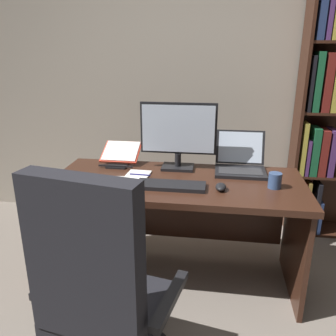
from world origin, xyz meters
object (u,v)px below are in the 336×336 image
notepad (137,176)px  coffee_mug (275,181)px  office_chair (103,306)px  keyboard (171,186)px  desk (178,204)px  pen (140,175)px  reading_stand_with_book (121,154)px  open_binder (90,184)px  computer_mouse (221,187)px  laptop (240,163)px  monitor (178,135)px

notepad → coffee_mug: 0.87m
office_chair → keyboard: (0.20, 0.76, 0.28)m
desk → pen: (-0.25, -0.05, 0.22)m
notepad → reading_stand_with_book: bearing=124.5°
pen → coffee_mug: 0.85m
desk → open_binder: size_ratio=3.85×
computer_mouse → coffee_mug: size_ratio=1.10×
open_binder → coffee_mug: size_ratio=4.45×
notepad → desk: bearing=10.1°
open_binder → pen: 0.34m
laptop → computer_mouse: laptop is taller
laptop → open_binder: 1.02m
monitor → computer_mouse: bearing=-50.5°
computer_mouse → laptop: bearing=71.0°
laptop → pen: size_ratio=2.45×
monitor → keyboard: bearing=-90.0°
laptop → keyboard: (-0.43, -0.38, -0.04)m
office_chair → laptop: office_chair is taller
monitor → reading_stand_with_book: (-0.43, 0.07, -0.17)m
desk → office_chair: 0.99m
desk → laptop: bearing=22.6°
laptop → coffee_mug: 0.35m
monitor → notepad: 0.40m
coffee_mug → computer_mouse: bearing=-165.4°
desk → office_chair: (-0.22, -0.96, -0.07)m
reading_stand_with_book → coffee_mug: (1.05, -0.35, -0.02)m
laptop → reading_stand_with_book: bearing=176.4°
pen → coffee_mug: size_ratio=1.48×
reading_stand_with_book → notepad: size_ratio=1.35×
laptop → pen: bearing=-161.7°
computer_mouse → reading_stand_with_book: 0.85m
reading_stand_with_book → open_binder: (-0.06, -0.48, -0.06)m
coffee_mug → open_binder: bearing=-173.2°
reading_stand_with_book → coffee_mug: reading_stand_with_book is taller
monitor → open_binder: size_ratio=1.24×
laptop → reading_stand_with_book: 0.86m
laptop → keyboard: bearing=-138.8°
coffee_mug → desk: bearing=168.5°
desk → monitor: monitor is taller
monitor → pen: size_ratio=3.73×
keyboard → coffee_mug: (0.62, 0.08, 0.04)m
laptop → coffee_mug: size_ratio=3.63×
office_chair → keyboard: 0.83m
monitor → coffee_mug: bearing=-24.3°
desk → reading_stand_with_book: bearing=153.8°
desk → computer_mouse: (0.28, -0.21, 0.22)m
coffee_mug → monitor: bearing=155.7°
desk → laptop: 0.51m
office_chair → keyboard: office_chair is taller
reading_stand_with_book → notepad: (0.19, -0.27, -0.06)m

